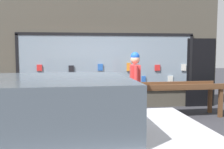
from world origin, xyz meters
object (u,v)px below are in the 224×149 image
object	(u,v)px
person_browsing	(135,82)
parked_car	(27,141)
display_table_left	(33,92)
display_table_right	(168,89)
small_dog	(148,113)

from	to	relation	value
person_browsing	parked_car	distance (m)	3.55
parked_car	person_browsing	bearing A→B (deg)	57.22
person_browsing	parked_car	size ratio (longest dim) A/B	0.42
display_table_left	display_table_right	world-z (taller)	display_table_left
display_table_right	parked_car	world-z (taller)	parked_car
small_dog	parked_car	distance (m)	3.59
person_browsing	small_dog	size ratio (longest dim) A/B	3.07
person_browsing	parked_car	xyz separation A→B (m)	(-1.79, -3.06, -0.25)
display_table_right	person_browsing	world-z (taller)	person_browsing
small_dog	person_browsing	bearing A→B (deg)	38.57
display_table_left	parked_car	xyz separation A→B (m)	(0.64, -3.54, 0.02)
display_table_right	parked_car	size ratio (longest dim) A/B	0.73
display_table_left	display_table_right	bearing A→B (deg)	-0.03
display_table_left	display_table_right	xyz separation A→B (m)	(3.40, -0.00, -0.00)
display_table_right	person_browsing	distance (m)	1.11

